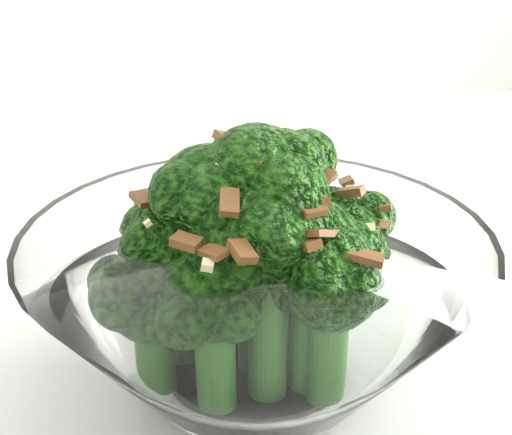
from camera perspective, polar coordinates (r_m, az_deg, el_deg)
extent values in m
cylinder|color=white|center=(1.16, -15.79, -10.41)|extent=(0.04, 0.04, 0.71)
cylinder|color=white|center=(0.43, 0.00, -11.54)|extent=(0.10, 0.10, 0.01)
cylinder|color=#255B18|center=(0.40, 0.00, -5.28)|extent=(0.02, 0.02, 0.09)
sphere|color=#215A10|center=(0.38, 0.00, 2.66)|extent=(0.06, 0.06, 0.06)
cylinder|color=#255B18|center=(0.43, 1.50, -4.04)|extent=(0.02, 0.02, 0.08)
sphere|color=#215A10|center=(0.40, 1.59, 2.86)|extent=(0.05, 0.05, 0.05)
cylinder|color=#255B18|center=(0.41, -3.29, -5.51)|extent=(0.02, 0.02, 0.08)
sphere|color=#215A10|center=(0.39, -3.49, 1.43)|extent=(0.05, 0.05, 0.05)
cylinder|color=#255B18|center=(0.38, 0.89, -8.18)|extent=(0.02, 0.02, 0.08)
sphere|color=#215A10|center=(0.36, 0.94, -1.28)|extent=(0.05, 0.05, 0.05)
cylinder|color=#255B18|center=(0.42, 5.10, -6.42)|extent=(0.02, 0.02, 0.06)
sphere|color=#215A10|center=(0.40, 5.34, -1.09)|extent=(0.05, 0.05, 0.05)
cylinder|color=#255B18|center=(0.42, -5.59, -6.64)|extent=(0.02, 0.02, 0.06)
sphere|color=#215A10|center=(0.40, -5.84, -1.47)|extent=(0.05, 0.05, 0.05)
cylinder|color=#255B18|center=(0.39, 5.21, -9.87)|extent=(0.02, 0.02, 0.06)
sphere|color=#215A10|center=(0.37, 5.45, -4.72)|extent=(0.05, 0.05, 0.05)
cylinder|color=#255B18|center=(0.38, -2.96, -10.59)|extent=(0.02, 0.02, 0.05)
sphere|color=#215A10|center=(0.36, -3.09, -5.62)|extent=(0.05, 0.05, 0.05)
cylinder|color=#255B18|center=(0.45, 5.16, -5.10)|extent=(0.02, 0.02, 0.05)
sphere|color=#215A10|center=(0.44, 5.33, -1.28)|extent=(0.04, 0.04, 0.04)
cylinder|color=#255B18|center=(0.40, -7.36, -9.87)|extent=(0.02, 0.02, 0.04)
sphere|color=#215A10|center=(0.38, -7.63, -5.80)|extent=(0.05, 0.05, 0.05)
cylinder|color=#255B18|center=(0.46, -0.67, -4.59)|extent=(0.02, 0.02, 0.05)
sphere|color=#215A10|center=(0.44, -0.69, -0.66)|extent=(0.04, 0.04, 0.04)
cylinder|color=#255B18|center=(0.39, 3.81, -8.38)|extent=(0.02, 0.02, 0.06)
sphere|color=#215A10|center=(0.37, 4.00, -2.52)|extent=(0.05, 0.05, 0.05)
cube|color=brown|center=(0.40, 3.86, 3.62)|extent=(0.02, 0.01, 0.01)
cube|color=brown|center=(0.39, 4.79, 3.32)|extent=(0.01, 0.02, 0.01)
cube|color=brown|center=(0.39, 6.92, 1.84)|extent=(0.01, 0.01, 0.01)
cube|color=brown|center=(0.34, -5.10, -1.76)|extent=(0.02, 0.01, 0.01)
cube|color=brown|center=(0.41, -3.23, 3.62)|extent=(0.01, 0.02, 0.00)
cube|color=brown|center=(0.35, 4.48, 1.30)|extent=(0.01, 0.01, 0.01)
cube|color=brown|center=(0.41, -7.59, 1.71)|extent=(0.02, 0.02, 0.01)
cube|color=brown|center=(0.37, -3.46, 3.81)|extent=(0.01, 0.02, 0.01)
cube|color=brown|center=(0.42, 6.60, 2.61)|extent=(0.01, 0.01, 0.01)
cube|color=brown|center=(0.37, 2.85, 5.29)|extent=(0.01, 0.02, 0.01)
cube|color=brown|center=(0.39, -8.25, 1.34)|extent=(0.01, 0.02, 0.01)
cube|color=brown|center=(0.34, 3.71, -1.95)|extent=(0.01, 0.02, 0.01)
cube|color=brown|center=(0.36, 0.23, 5.48)|extent=(0.02, 0.02, 0.01)
cube|color=brown|center=(0.39, 8.66, 0.68)|extent=(0.02, 0.01, 0.01)
cube|color=brown|center=(0.34, 4.76, -1.19)|extent=(0.02, 0.02, 0.01)
cube|color=brown|center=(0.39, 8.68, -0.19)|extent=(0.01, 0.02, 0.01)
cube|color=brown|center=(0.40, 3.81, 3.83)|extent=(0.02, 0.01, 0.00)
cube|color=brown|center=(0.37, 4.85, 2.68)|extent=(0.02, 0.02, 0.01)
cube|color=brown|center=(0.36, -0.38, 4.01)|extent=(0.02, 0.01, 0.01)
cube|color=brown|center=(0.37, -1.96, 5.71)|extent=(0.02, 0.01, 0.01)
cube|color=brown|center=(0.33, -1.01, -2.49)|extent=(0.01, 0.02, 0.01)
cube|color=brown|center=(0.36, 2.77, 3.37)|extent=(0.02, 0.01, 0.01)
cube|color=brown|center=(0.35, 4.16, 0.53)|extent=(0.01, 0.01, 0.01)
cube|color=brown|center=(0.34, -1.95, 1.11)|extent=(0.01, 0.02, 0.01)
cube|color=brown|center=(0.34, 1.30, -0.63)|extent=(0.02, 0.02, 0.01)
cube|color=brown|center=(0.38, -0.93, 6.20)|extent=(0.01, 0.01, 0.01)
cube|color=brown|center=(0.40, -6.55, 2.59)|extent=(0.01, 0.01, 0.01)
cube|color=brown|center=(0.37, 2.46, 4.33)|extent=(0.01, 0.02, 0.01)
cube|color=brown|center=(0.43, -5.11, 2.59)|extent=(0.01, 0.02, 0.01)
cube|color=brown|center=(0.43, -0.62, 3.13)|extent=(0.01, 0.02, 0.01)
cube|color=brown|center=(0.33, -3.11, -2.53)|extent=(0.01, 0.02, 0.01)
cube|color=brown|center=(0.40, -1.93, 4.88)|extent=(0.02, 0.02, 0.01)
cube|color=brown|center=(0.34, 0.53, 1.31)|extent=(0.01, 0.01, 0.01)
cube|color=brown|center=(0.41, 0.73, 4.53)|extent=(0.01, 0.02, 0.01)
cube|color=brown|center=(0.35, 7.94, -2.84)|extent=(0.02, 0.02, 0.01)
cube|color=beige|center=(0.37, 4.89, 1.92)|extent=(0.01, 0.01, 0.00)
cube|color=beige|center=(0.40, 6.81, 2.00)|extent=(0.01, 0.01, 0.01)
cube|color=beige|center=(0.37, 0.94, 5.82)|extent=(0.01, 0.01, 0.00)
cube|color=beige|center=(0.38, -4.18, 4.11)|extent=(0.00, 0.00, 0.00)
cube|color=beige|center=(0.37, 8.32, -0.82)|extent=(0.01, 0.01, 0.01)
cube|color=beige|center=(0.35, 2.33, 1.51)|extent=(0.00, 0.01, 0.00)
cube|color=beige|center=(0.35, 6.26, -2.10)|extent=(0.00, 0.00, 0.00)
cube|color=beige|center=(0.38, -4.92, 3.09)|extent=(0.01, 0.01, 0.01)
cube|color=beige|center=(0.40, -8.62, 1.14)|extent=(0.01, 0.00, 0.00)
cube|color=beige|center=(0.36, 1.53, 5.04)|extent=(0.01, 0.01, 0.01)
cube|color=beige|center=(0.41, 2.17, 4.37)|extent=(0.01, 0.01, 0.01)
cube|color=beige|center=(0.40, 7.64, 1.38)|extent=(0.01, 0.01, 0.01)
cube|color=beige|center=(0.39, 7.62, 1.41)|extent=(0.01, 0.01, 0.00)
cube|color=beige|center=(0.33, -3.54, -3.48)|extent=(0.01, 0.01, 0.01)
cube|color=beige|center=(0.37, 3.71, 4.19)|extent=(0.01, 0.01, 0.00)
cube|color=beige|center=(0.40, 8.29, 1.25)|extent=(0.00, 0.00, 0.00)
cube|color=beige|center=(0.42, -3.67, 3.97)|extent=(0.01, 0.01, 0.00)
cube|color=beige|center=(0.36, -2.70, 3.71)|extent=(0.01, 0.00, 0.00)
cube|color=beige|center=(0.40, -5.74, 3.21)|extent=(0.00, 0.01, 0.00)
cube|color=beige|center=(0.35, -1.20, 4.21)|extent=(0.01, 0.01, 0.00)
cube|color=beige|center=(0.35, 0.90, 2.49)|extent=(0.01, 0.01, 0.01)
cube|color=beige|center=(0.38, 5.64, 3.07)|extent=(0.01, 0.01, 0.00)
cube|color=beige|center=(0.37, -7.88, -0.42)|extent=(0.00, 0.00, 0.00)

